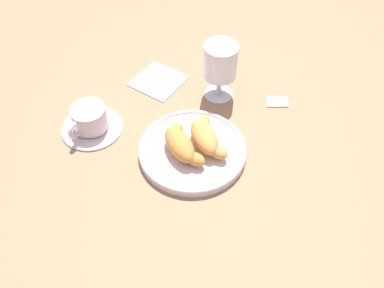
{
  "coord_description": "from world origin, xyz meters",
  "views": [
    {
      "loc": [
        0.4,
        -0.45,
        0.71
      ],
      "look_at": [
        -0.0,
        -0.02,
        0.03
      ],
      "focal_mm": 40.91,
      "sensor_mm": 36.0,
      "label": 1
    }
  ],
  "objects_px": {
    "croissant_large": "(181,144)",
    "croissant_small": "(206,137)",
    "pastry_plate": "(192,150)",
    "folded_napkin": "(158,80)",
    "sugar_packet": "(277,101)",
    "coffee_cup_near": "(90,121)",
    "juice_glass_left": "(220,63)"
  },
  "relations": [
    {
      "from": "juice_glass_left",
      "to": "folded_napkin",
      "type": "bearing_deg",
      "value": -154.75
    },
    {
      "from": "juice_glass_left",
      "to": "folded_napkin",
      "type": "height_order",
      "value": "juice_glass_left"
    },
    {
      "from": "pastry_plate",
      "to": "folded_napkin",
      "type": "bearing_deg",
      "value": 152.6
    },
    {
      "from": "pastry_plate",
      "to": "croissant_large",
      "type": "distance_m",
      "value": 0.04
    },
    {
      "from": "sugar_packet",
      "to": "folded_napkin",
      "type": "xyz_separation_m",
      "value": [
        -0.26,
        -0.14,
        -0.0
      ]
    },
    {
      "from": "pastry_plate",
      "to": "croissant_small",
      "type": "bearing_deg",
      "value": 65.24
    },
    {
      "from": "croissant_small",
      "to": "coffee_cup_near",
      "type": "xyz_separation_m",
      "value": [
        -0.22,
        -0.13,
        -0.01
      ]
    },
    {
      "from": "pastry_plate",
      "to": "juice_glass_left",
      "type": "relative_size",
      "value": 1.62
    },
    {
      "from": "coffee_cup_near",
      "to": "juice_glass_left",
      "type": "height_order",
      "value": "juice_glass_left"
    },
    {
      "from": "pastry_plate",
      "to": "sugar_packet",
      "type": "relative_size",
      "value": 4.54
    },
    {
      "from": "croissant_small",
      "to": "sugar_packet",
      "type": "bearing_deg",
      "value": 82.53
    },
    {
      "from": "pastry_plate",
      "to": "coffee_cup_near",
      "type": "relative_size",
      "value": 1.67
    },
    {
      "from": "croissant_small",
      "to": "juice_glass_left",
      "type": "height_order",
      "value": "juice_glass_left"
    },
    {
      "from": "coffee_cup_near",
      "to": "sugar_packet",
      "type": "xyz_separation_m",
      "value": [
        0.25,
        0.35,
        -0.02
      ]
    },
    {
      "from": "pastry_plate",
      "to": "croissant_small",
      "type": "height_order",
      "value": "croissant_small"
    },
    {
      "from": "folded_napkin",
      "to": "croissant_small",
      "type": "bearing_deg",
      "value": -20.18
    },
    {
      "from": "coffee_cup_near",
      "to": "sugar_packet",
      "type": "height_order",
      "value": "coffee_cup_near"
    },
    {
      "from": "coffee_cup_near",
      "to": "sugar_packet",
      "type": "relative_size",
      "value": 2.72
    },
    {
      "from": "juice_glass_left",
      "to": "croissant_small",
      "type": "bearing_deg",
      "value": -58.81
    },
    {
      "from": "croissant_large",
      "to": "croissant_small",
      "type": "bearing_deg",
      "value": 65.16
    },
    {
      "from": "coffee_cup_near",
      "to": "folded_napkin",
      "type": "distance_m",
      "value": 0.21
    },
    {
      "from": "pastry_plate",
      "to": "coffee_cup_near",
      "type": "distance_m",
      "value": 0.23
    },
    {
      "from": "croissant_large",
      "to": "folded_napkin",
      "type": "distance_m",
      "value": 0.25
    },
    {
      "from": "sugar_packet",
      "to": "croissant_large",
      "type": "bearing_deg",
      "value": -144.27
    },
    {
      "from": "croissant_large",
      "to": "croissant_small",
      "type": "xyz_separation_m",
      "value": [
        0.02,
        0.05,
        0.0
      ]
    },
    {
      "from": "juice_glass_left",
      "to": "sugar_packet",
      "type": "xyz_separation_m",
      "value": [
        0.12,
        0.07,
        -0.09
      ]
    },
    {
      "from": "pastry_plate",
      "to": "croissant_small",
      "type": "relative_size",
      "value": 1.85
    },
    {
      "from": "pastry_plate",
      "to": "sugar_packet",
      "type": "xyz_separation_m",
      "value": [
        0.04,
        0.25,
        -0.01
      ]
    },
    {
      "from": "croissant_large",
      "to": "coffee_cup_near",
      "type": "relative_size",
      "value": 0.95
    },
    {
      "from": "pastry_plate",
      "to": "coffee_cup_near",
      "type": "height_order",
      "value": "coffee_cup_near"
    },
    {
      "from": "juice_glass_left",
      "to": "pastry_plate",
      "type": "bearing_deg",
      "value": -66.36
    },
    {
      "from": "coffee_cup_near",
      "to": "sugar_packet",
      "type": "bearing_deg",
      "value": 53.99
    }
  ]
}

